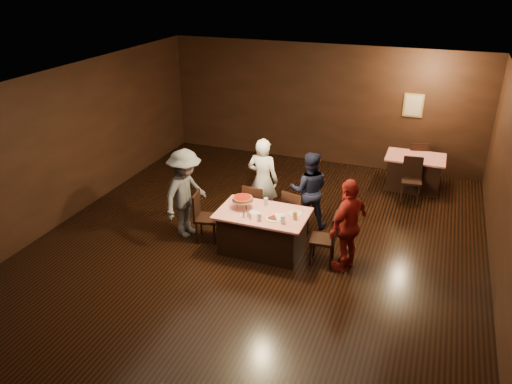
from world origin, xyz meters
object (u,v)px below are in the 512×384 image
at_px(chair_far_left, 256,206).
at_px(glass_front_right, 283,220).
at_px(diner_red_shirt, 348,225).
at_px(glass_front_left, 260,217).
at_px(back_table, 414,172).
at_px(diner_navy_hoodie, 309,190).
at_px(chair_end_right, 323,238).
at_px(plate_empty, 295,214).
at_px(chair_end_left, 207,217).
at_px(chair_back_near, 412,180).
at_px(pizza_stand, 243,199).
at_px(chair_back_far, 416,160).
at_px(glass_amber, 295,216).
at_px(diner_white_jacket, 263,180).
at_px(diner_grey_knit, 186,194).
at_px(chair_far_right, 296,213).
at_px(main_table, 263,232).
at_px(glass_back, 266,202).

xyz_separation_m(chair_far_left, glass_front_right, (0.85, -1.00, 0.37)).
xyz_separation_m(diner_red_shirt, glass_front_left, (-1.47, -0.27, 0.02)).
xyz_separation_m(back_table, diner_navy_hoodie, (-1.79, -2.63, 0.39)).
bearing_deg(chair_end_right, chair_far_left, -121.02).
relative_size(diner_navy_hoodie, plate_empty, 6.21).
xyz_separation_m(back_table, chair_end_left, (-3.41, -3.82, 0.09)).
relative_size(chair_end_left, plate_empty, 3.80).
bearing_deg(back_table, chair_back_near, -90.00).
bearing_deg(back_table, plate_empty, -115.62).
bearing_deg(pizza_stand, glass_front_right, -19.44).
xyz_separation_m(chair_back_far, diner_navy_hoodie, (-1.79, -3.23, 0.30)).
bearing_deg(glass_amber, chair_far_left, 141.34).
xyz_separation_m(chair_end_left, diner_white_jacket, (0.69, 1.14, 0.39)).
relative_size(chair_end_left, diner_grey_knit, 0.55).
bearing_deg(diner_navy_hoodie, glass_front_left, 58.00).
xyz_separation_m(diner_red_shirt, glass_front_right, (-1.07, -0.22, 0.02)).
bearing_deg(glass_amber, chair_far_right, 104.04).
xyz_separation_m(diner_white_jacket, plate_empty, (0.96, -0.99, -0.09)).
relative_size(chair_back_far, diner_white_jacket, 0.55).
bearing_deg(diner_grey_knit, pizza_stand, -80.76).
relative_size(diner_navy_hoodie, glass_front_right, 11.09).
height_order(main_table, chair_back_near, chair_back_near).
bearing_deg(glass_front_left, diner_red_shirt, 10.51).
distance_m(diner_navy_hoodie, pizza_stand, 1.47).
xyz_separation_m(chair_end_left, pizza_stand, (0.70, 0.05, 0.48)).
bearing_deg(diner_white_jacket, chair_far_left, 93.28).
bearing_deg(diner_red_shirt, pizza_stand, -68.57).
bearing_deg(plate_empty, glass_front_right, -104.04).
bearing_deg(back_table, main_table, -121.17).
distance_m(chair_far_left, chair_end_left, 1.03).
xyz_separation_m(glass_front_right, glass_amber, (0.15, 0.20, 0.00)).
bearing_deg(back_table, diner_navy_hoodie, -124.27).
distance_m(chair_far_right, plate_empty, 0.69).
relative_size(chair_far_left, diner_grey_knit, 0.55).
distance_m(chair_far_right, pizza_stand, 1.16).
xyz_separation_m(plate_empty, glass_front_right, (-0.10, -0.40, 0.06)).
distance_m(main_table, glass_back, 0.55).
bearing_deg(chair_end_left, main_table, -101.14).
relative_size(chair_back_near, glass_front_left, 6.79).
height_order(chair_far_left, chair_end_right, same).
relative_size(diner_grey_knit, glass_back, 12.30).
bearing_deg(glass_amber, plate_empty, 104.04).
relative_size(back_table, glass_front_left, 9.29).
height_order(back_table, plate_empty, plate_empty).
distance_m(chair_far_right, glass_back, 0.73).
relative_size(chair_end_right, diner_navy_hoodie, 0.61).
height_order(back_table, pizza_stand, pizza_stand).
height_order(back_table, chair_end_left, chair_end_left).
height_order(chair_back_far, glass_front_left, chair_back_far).
height_order(diner_white_jacket, glass_back, diner_white_jacket).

